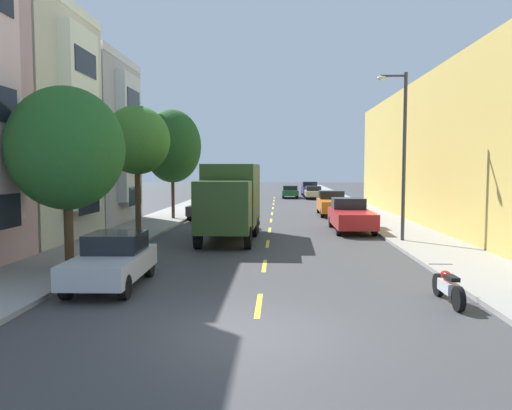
% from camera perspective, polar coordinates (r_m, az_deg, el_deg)
% --- Properties ---
extents(ground_plane, '(160.00, 160.00, 0.00)m').
position_cam_1_polar(ground_plane, '(40.19, 1.92, -0.60)').
color(ground_plane, '#38383A').
extents(sidewalk_left, '(3.20, 120.00, 0.14)m').
position_cam_1_polar(sidewalk_left, '(38.94, -8.63, -0.70)').
color(sidewalk_left, gray).
rests_on(sidewalk_left, ground_plane).
extents(sidewalk_right, '(3.20, 120.00, 0.14)m').
position_cam_1_polar(sidewalk_right, '(38.76, 12.44, -0.77)').
color(sidewalk_right, gray).
rests_on(sidewalk_right, ground_plane).
extents(lane_centerline_dashes, '(0.14, 47.20, 0.01)m').
position_cam_1_polar(lane_centerline_dashes, '(34.71, 1.81, -1.36)').
color(lane_centerline_dashes, yellow).
rests_on(lane_centerline_dashes, ground_plane).
extents(townhouse_third_dove_grey, '(10.68, 7.04, 10.04)m').
position_cam_1_polar(townhouse_third_dove_grey, '(32.62, -23.19, 6.41)').
color(townhouse_third_dove_grey, '#A8A8AD').
rests_on(townhouse_third_dove_grey, ground_plane).
extents(apartment_block_opposite, '(10.00, 36.00, 8.68)m').
position_cam_1_polar(apartment_block_opposite, '(32.84, 26.48, 5.46)').
color(apartment_block_opposite, tan).
rests_on(apartment_block_opposite, ground_plane).
extents(street_tree_nearest, '(3.72, 3.72, 5.89)m').
position_cam_1_polar(street_tree_nearest, '(17.28, -20.98, 6.08)').
color(street_tree_nearest, '#47331E').
rests_on(street_tree_nearest, sidewalk_left).
extents(street_tree_second, '(3.21, 3.21, 6.28)m').
position_cam_1_polar(street_tree_second, '(24.90, -13.55, 7.23)').
color(street_tree_second, '#47331E').
rests_on(street_tree_second, sidewalk_left).
extents(street_tree_third, '(3.71, 3.71, 7.04)m').
position_cam_1_polar(street_tree_third, '(32.70, -9.60, 6.69)').
color(street_tree_third, '#47331E').
rests_on(street_tree_third, sidewalk_left).
extents(street_lamp, '(1.35, 0.28, 7.49)m').
position_cam_1_polar(street_lamp, '(23.21, 16.37, 6.66)').
color(street_lamp, '#38383D').
rests_on(street_lamp, sidewalk_right).
extents(delivery_box_truck, '(2.53, 7.17, 3.58)m').
position_cam_1_polar(delivery_box_truck, '(23.64, -2.92, 0.84)').
color(delivery_box_truck, '#2D471E').
rests_on(delivery_box_truck, ground_plane).
extents(parked_wagon_charcoal, '(1.96, 4.75, 1.50)m').
position_cam_1_polar(parked_wagon_charcoal, '(33.96, -5.75, -0.15)').
color(parked_wagon_charcoal, '#333338').
rests_on(parked_wagon_charcoal, ground_plane).
extents(parked_pickup_red, '(2.02, 5.31, 1.73)m').
position_cam_1_polar(parked_pickup_red, '(27.31, 10.86, -1.22)').
color(parked_pickup_red, '#AD1E1E').
rests_on(parked_pickup_red, ground_plane).
extents(parked_wagon_black, '(1.84, 4.71, 1.50)m').
position_cam_1_polar(parked_wagon_black, '(55.10, -2.57, 1.55)').
color(parked_wagon_black, black).
rests_on(parked_wagon_black, ground_plane).
extents(parked_pickup_navy, '(2.07, 5.33, 1.73)m').
position_cam_1_polar(parked_pickup_navy, '(61.17, 6.26, 1.82)').
color(parked_pickup_navy, navy).
rests_on(parked_pickup_navy, ground_plane).
extents(parked_wagon_teal, '(1.90, 4.73, 1.50)m').
position_cam_1_polar(parked_wagon_teal, '(44.62, -3.74, 0.91)').
color(parked_wagon_teal, '#195B60').
rests_on(parked_wagon_teal, ground_plane).
extents(parked_hatchback_silver, '(1.84, 4.04, 1.50)m').
position_cam_1_polar(parked_hatchback_silver, '(14.90, -16.19, -6.11)').
color(parked_hatchback_silver, '#B2B5BA').
rests_on(parked_hatchback_silver, ground_plane).
extents(parked_pickup_orange, '(2.05, 5.32, 1.73)m').
position_cam_1_polar(parked_pickup_orange, '(36.30, 8.80, 0.15)').
color(parked_pickup_orange, orange).
rests_on(parked_pickup_orange, ground_plane).
extents(parked_sedan_champagne, '(1.86, 4.52, 1.43)m').
position_cam_1_polar(parked_sedan_champagne, '(55.36, 6.60, 1.48)').
color(parked_sedan_champagne, tan).
rests_on(parked_sedan_champagne, ground_plane).
extents(moving_forest_sedan, '(1.80, 4.50, 1.43)m').
position_cam_1_polar(moving_forest_sedan, '(56.83, 3.94, 1.57)').
color(moving_forest_sedan, '#194C28').
rests_on(moving_forest_sedan, ground_plane).
extents(parked_motorcycle, '(0.62, 2.05, 0.90)m').
position_cam_1_polar(parked_motorcycle, '(13.51, 21.22, -8.80)').
color(parked_motorcycle, black).
rests_on(parked_motorcycle, ground_plane).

